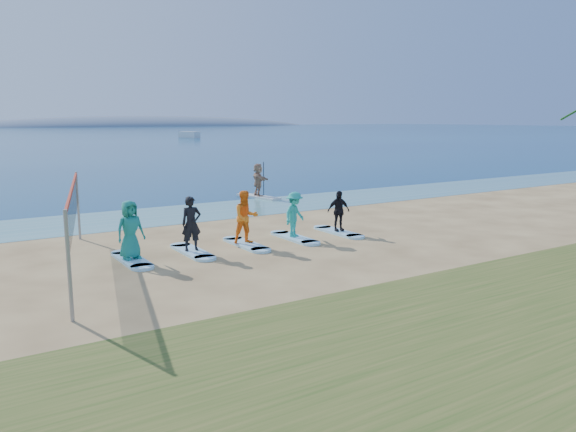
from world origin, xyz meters
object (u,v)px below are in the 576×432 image
paddleboard (258,197)px  surfboard_4 (338,232)px  surfboard_0 (132,260)px  student_4 (338,211)px  student_0 (130,230)px  surfboard_2 (246,244)px  boat_offshore_b (189,138)px  paddleboarder (258,180)px  surfboard_1 (192,252)px  volleyball_net (73,206)px  student_3 (295,214)px  student_1 (191,224)px  student_2 (246,217)px  surfboard_3 (294,238)px

paddleboard → surfboard_4: bearing=-115.2°
surfboard_0 → student_4: student_4 is taller
student_0 → surfboard_2: student_0 is taller
surfboard_4 → surfboard_2: bearing=180.0°
student_0 → boat_offshore_b: bearing=56.1°
surfboard_0 → student_4: 8.16m
paddleboarder → surfboard_4: bearing=173.4°
paddleboard → surfboard_1: (-8.27, -10.21, -0.01)m
volleyball_net → boat_offshore_b: 113.81m
paddleboard → surfboard_1: paddleboard is taller
paddleboarder → student_0: 14.50m
surfboard_2 → student_3: size_ratio=1.32×
surfboard_1 → student_4: (6.09, 0.00, 0.83)m
paddleboarder → student_1: (-8.27, -10.21, -0.04)m
surfboard_1 → student_2: (2.03, 0.00, 0.97)m
volleyball_net → surfboard_2: size_ratio=4.02×
student_4 → paddleboarder: bearing=89.2°
surfboard_0 → surfboard_3: 6.09m
paddleboard → surfboard_4: 10.44m
surfboard_3 → boat_offshore_b: bearing=69.5°
paddleboarder → student_1: paddleboarder is taller
student_1 → surfboard_3: 4.17m
volleyball_net → surfboard_2: bearing=1.4°
student_1 → surfboard_4: 6.16m
volleyball_net → student_0: (1.66, 0.14, -0.90)m
student_0 → student_1: bearing=-10.5°
student_3 → student_2: bearing=155.1°
surfboard_0 → surfboard_1: same height
paddleboard → surfboard_4: (-2.18, -10.21, -0.01)m
surfboard_0 → student_4: size_ratio=1.40×
boat_offshore_b → student_0: bearing=-131.5°
student_1 → student_3: (4.06, 0.00, -0.07)m
paddleboard → surfboard_2: (-6.24, -10.21, -0.01)m
student_2 → boat_offshore_b: bearing=76.6°
surfboard_2 → paddleboarder: bearing=58.6°
paddleboard → surfboard_0: bearing=-148.4°
volleyball_net → student_0: size_ratio=4.82×
paddleboarder → student_0: paddleboarder is taller
student_4 → boat_offshore_b: bearing=81.7°
surfboard_0 → surfboard_2: bearing=0.0°
boat_offshore_b → student_4: 110.02m
paddleboard → student_0: size_ratio=1.63×
student_1 → student_4: (6.09, 0.00, -0.12)m
student_4 → student_1: bearing=-168.8°
volleyball_net → boat_offshore_b: bearing=65.8°
student_3 → surfboard_2: bearing=155.1°
student_3 → surfboard_0: bearing=155.1°
surfboard_2 → student_2: 0.97m
surfboard_2 → surfboard_4: size_ratio=1.00×
boat_offshore_b → student_1: (-42.88, -103.68, 0.99)m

